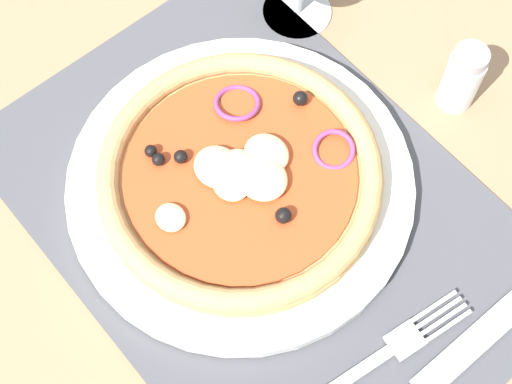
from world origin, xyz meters
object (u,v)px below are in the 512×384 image
(pizza, at_px, (244,172))
(pepper_shaker, at_px, (462,78))
(plate, at_px, (244,182))
(fork, at_px, (380,358))
(knife, at_px, (437,376))

(pizza, distance_m, pepper_shaker, 0.20)
(pizza, bearing_deg, plate, -87.64)
(plate, bearing_deg, fork, -5.24)
(plate, distance_m, pepper_shaker, 0.20)
(plate, xyz_separation_m, knife, (0.21, 0.01, -0.00))
(fork, xyz_separation_m, pepper_shaker, (-0.12, 0.21, 0.03))
(plate, xyz_separation_m, pizza, (-0.00, 0.00, 0.02))
(knife, bearing_deg, pepper_shaker, 41.29)
(plate, distance_m, knife, 0.21)
(plate, relative_size, pizza, 1.24)
(knife, bearing_deg, pizza, 92.96)
(fork, xyz_separation_m, knife, (0.04, 0.02, 0.00))
(plate, height_order, pizza, pizza)
(pizza, distance_m, knife, 0.21)
(plate, relative_size, fork, 1.57)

